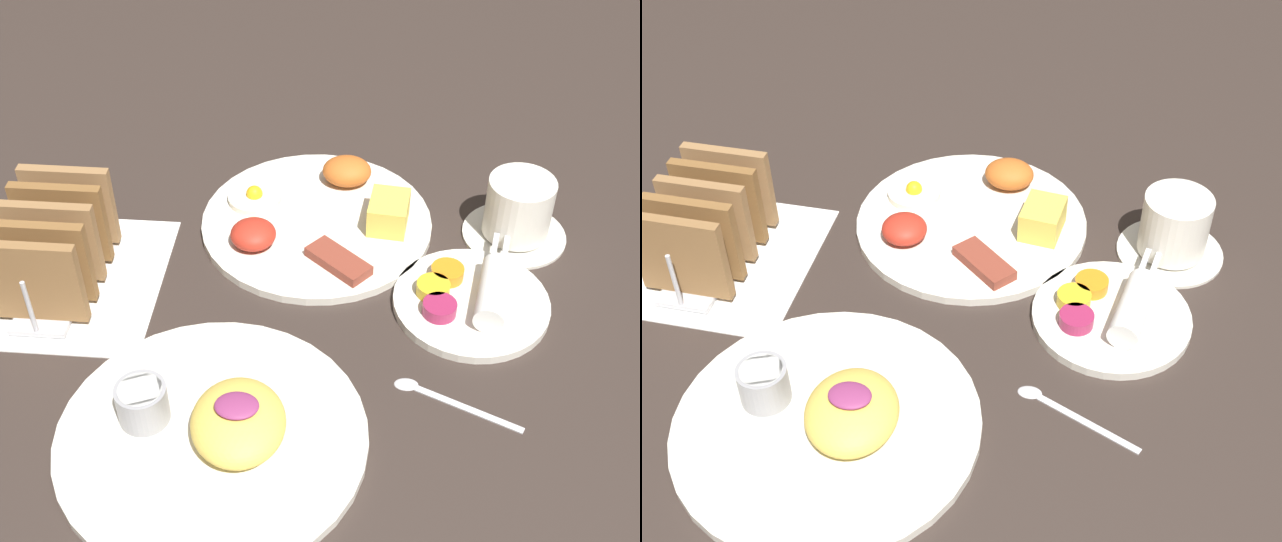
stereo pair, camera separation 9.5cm
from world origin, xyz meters
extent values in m
plane|color=#332823|center=(0.00, 0.00, 0.00)|extent=(3.00, 3.00, 0.00)
cube|color=white|center=(-0.24, 0.05, 0.00)|extent=(0.22, 0.22, 0.00)
cylinder|color=silver|center=(0.04, 0.16, 0.01)|extent=(0.27, 0.27, 0.01)
cube|color=#E5C64C|center=(0.12, 0.16, 0.03)|extent=(0.05, 0.06, 0.04)
ellipsoid|color=#C66023|center=(0.07, 0.24, 0.03)|extent=(0.06, 0.05, 0.03)
cylinder|color=#F4EACC|center=(-0.04, 0.19, 0.01)|extent=(0.06, 0.06, 0.01)
sphere|color=yellow|center=(-0.04, 0.19, 0.02)|extent=(0.02, 0.02, 0.02)
ellipsoid|color=red|center=(-0.03, 0.11, 0.02)|extent=(0.05, 0.05, 0.03)
cube|color=brown|center=(0.07, 0.09, 0.02)|extent=(0.08, 0.07, 0.01)
cylinder|color=silver|center=(0.21, 0.04, 0.01)|extent=(0.17, 0.17, 0.01)
cylinder|color=orange|center=(0.19, 0.07, 0.02)|extent=(0.04, 0.04, 0.01)
cylinder|color=gold|center=(0.17, 0.05, 0.02)|extent=(0.04, 0.04, 0.01)
cylinder|color=#99234C|center=(0.18, 0.02, 0.02)|extent=(0.04, 0.04, 0.01)
cylinder|color=white|center=(0.23, 0.04, 0.03)|extent=(0.05, 0.10, 0.03)
cube|color=silver|center=(0.24, 0.11, 0.03)|extent=(0.01, 0.05, 0.00)
cube|color=silver|center=(0.25, 0.11, 0.03)|extent=(0.01, 0.05, 0.00)
cylinder|color=silver|center=(-0.03, -0.16, 0.01)|extent=(0.29, 0.29, 0.01)
ellipsoid|color=#EAC651|center=(-0.01, -0.16, 0.03)|extent=(0.10, 0.11, 0.04)
ellipsoid|color=#8C3366|center=(-0.01, -0.16, 0.05)|extent=(0.04, 0.03, 0.01)
cylinder|color=#99999E|center=(-0.10, -0.14, 0.03)|extent=(0.05, 0.05, 0.04)
cylinder|color=white|center=(-0.10, -0.14, 0.05)|extent=(0.04, 0.04, 0.01)
cube|color=#B7B7BC|center=(-0.24, 0.05, 0.01)|extent=(0.06, 0.18, 0.01)
cube|color=olive|center=(-0.24, -0.02, 0.06)|extent=(0.10, 0.01, 0.10)
cube|color=brown|center=(-0.24, 0.01, 0.06)|extent=(0.10, 0.01, 0.10)
cube|color=olive|center=(-0.24, 0.05, 0.06)|extent=(0.10, 0.01, 0.10)
cube|color=brown|center=(-0.24, 0.08, 0.06)|extent=(0.10, 0.01, 0.10)
cube|color=olive|center=(-0.24, 0.11, 0.06)|extent=(0.10, 0.01, 0.10)
cylinder|color=#B7B7BC|center=(-0.24, -0.04, 0.04)|extent=(0.01, 0.01, 0.07)
cylinder|color=#B7B7BC|center=(-0.24, 0.13, 0.04)|extent=(0.01, 0.01, 0.07)
cylinder|color=silver|center=(0.27, 0.16, 0.00)|extent=(0.12, 0.12, 0.01)
cylinder|color=silver|center=(0.27, 0.16, 0.04)|extent=(0.08, 0.08, 0.07)
cylinder|color=#381E0F|center=(0.27, 0.16, 0.07)|extent=(0.06, 0.06, 0.01)
cube|color=silver|center=(0.20, -0.10, 0.00)|extent=(0.10, 0.05, 0.00)
ellipsoid|color=silver|center=(0.14, -0.07, 0.00)|extent=(0.02, 0.02, 0.01)
camera|label=1|loc=(0.11, -0.65, 0.66)|focal=50.00mm
camera|label=2|loc=(0.20, -0.64, 0.66)|focal=50.00mm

